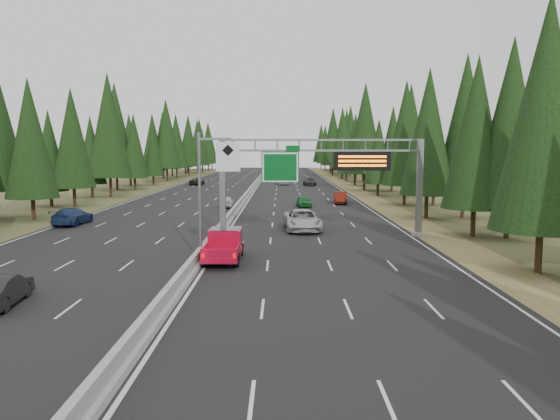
% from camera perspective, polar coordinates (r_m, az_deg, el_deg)
% --- Properties ---
extents(road, '(32.00, 260.00, 0.08)m').
position_cam_1_polar(road, '(89.19, -3.14, 1.79)').
color(road, black).
rests_on(road, ground).
extents(shoulder_right, '(3.60, 260.00, 0.06)m').
position_cam_1_polar(shoulder_right, '(89.95, 8.26, 1.77)').
color(shoulder_right, olive).
rests_on(shoulder_right, ground).
extents(shoulder_left, '(3.60, 260.00, 0.06)m').
position_cam_1_polar(shoulder_left, '(91.94, -14.29, 1.74)').
color(shoulder_left, '#40431F').
rests_on(shoulder_left, ground).
extents(median_barrier, '(0.70, 260.00, 0.85)m').
position_cam_1_polar(median_barrier, '(89.16, -3.14, 2.03)').
color(median_barrier, gray).
rests_on(median_barrier, road).
extents(sign_gantry, '(16.75, 0.98, 7.80)m').
position_cam_1_polar(sign_gantry, '(43.86, 5.16, 4.00)').
color(sign_gantry, slate).
rests_on(sign_gantry, road).
extents(hov_sign_pole, '(2.80, 0.50, 8.00)m').
position_cam_1_polar(hov_sign_pole, '(34.12, -7.44, 2.42)').
color(hov_sign_pole, slate).
rests_on(hov_sign_pole, road).
extents(tree_row_right, '(11.93, 244.16, 18.97)m').
position_cam_1_polar(tree_row_right, '(83.38, 11.91, 7.83)').
color(tree_row_right, black).
rests_on(tree_row_right, ground).
extents(tree_row_left, '(12.52, 243.66, 18.86)m').
position_cam_1_polar(tree_row_left, '(87.49, -18.13, 7.44)').
color(tree_row_left, black).
rests_on(tree_row_left, ground).
extents(silver_minivan, '(3.36, 6.60, 1.79)m').
position_cam_1_polar(silver_minivan, '(47.14, 2.36, -1.06)').
color(silver_minivan, '#B3B3B8').
rests_on(silver_minivan, road).
extents(red_pickup, '(2.12, 5.93, 1.93)m').
position_cam_1_polar(red_pickup, '(34.74, -5.79, -3.43)').
color(red_pickup, black).
rests_on(red_pickup, road).
extents(car_ahead_green, '(1.87, 4.06, 1.35)m').
position_cam_1_polar(car_ahead_green, '(66.77, 2.50, 0.91)').
color(car_ahead_green, '#176525').
rests_on(car_ahead_green, road).
extents(car_ahead_dkred, '(1.94, 4.77, 1.54)m').
position_cam_1_polar(car_ahead_dkred, '(71.12, 6.31, 1.28)').
color(car_ahead_dkred, maroon).
rests_on(car_ahead_dkred, road).
extents(car_ahead_dkgrey, '(2.64, 5.40, 1.51)m').
position_cam_1_polar(car_ahead_dkgrey, '(107.08, 3.12, 2.97)').
color(car_ahead_dkgrey, black).
rests_on(car_ahead_dkgrey, road).
extents(car_ahead_white, '(2.53, 5.36, 1.48)m').
position_cam_1_polar(car_ahead_white, '(109.70, 0.31, 3.05)').
color(car_ahead_white, silver).
rests_on(car_ahead_white, road).
extents(car_ahead_far, '(1.91, 4.59, 1.55)m').
position_cam_1_polar(car_ahead_far, '(129.72, -1.24, 3.56)').
color(car_ahead_far, black).
rests_on(car_ahead_far, road).
extents(car_onc_near, '(1.92, 4.40, 1.41)m').
position_cam_1_polar(car_onc_near, '(27.57, -27.11, -7.43)').
color(car_onc_near, black).
rests_on(car_onc_near, road).
extents(car_onc_blue, '(2.49, 5.58, 1.59)m').
position_cam_1_polar(car_onc_blue, '(54.29, -20.89, -0.61)').
color(car_onc_blue, navy).
rests_on(car_onc_blue, road).
extents(car_onc_white, '(1.75, 4.21, 1.43)m').
position_cam_1_polar(car_onc_white, '(66.25, -5.57, 0.88)').
color(car_onc_white, '#BBBBBB').
rests_on(car_onc_white, road).
extents(car_onc_far, '(2.55, 5.27, 1.45)m').
position_cam_1_polar(car_onc_far, '(110.37, -8.67, 2.99)').
color(car_onc_far, black).
rests_on(car_onc_far, road).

